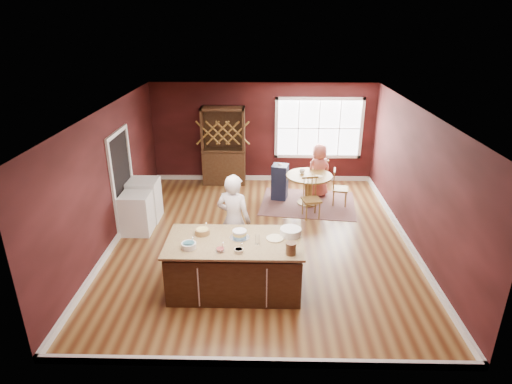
% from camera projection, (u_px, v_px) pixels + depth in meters
% --- Properties ---
extents(room_shell, '(7.00, 7.00, 7.00)m').
position_uv_depth(room_shell, '(262.00, 179.00, 8.37)').
color(room_shell, brown).
rests_on(room_shell, ground).
extents(window, '(2.36, 0.10, 1.66)m').
position_uv_depth(window, '(319.00, 128.00, 11.48)').
color(window, white).
rests_on(window, room_shell).
extents(doorway, '(0.08, 1.26, 2.13)m').
position_uv_depth(doorway, '(123.00, 182.00, 9.11)').
color(doorway, white).
rests_on(doorway, room_shell).
extents(kitchen_island, '(2.23, 1.17, 0.92)m').
position_uv_depth(kitchen_island, '(235.00, 266.00, 7.12)').
color(kitchen_island, '#331B0E').
rests_on(kitchen_island, ground).
extents(dining_table, '(1.11, 1.11, 0.75)m').
position_uv_depth(dining_table, '(309.00, 183.00, 10.36)').
color(dining_table, brown).
rests_on(dining_table, ground).
extents(baker, '(0.75, 0.61, 1.77)m').
position_uv_depth(baker, '(234.00, 221.00, 7.69)').
color(baker, silver).
rests_on(baker, ground).
extents(layer_cake, '(0.33, 0.33, 0.13)m').
position_uv_depth(layer_cake, '(240.00, 234.00, 7.01)').
color(layer_cake, white).
rests_on(layer_cake, kitchen_island).
extents(bowl_blue, '(0.24, 0.24, 0.09)m').
position_uv_depth(bowl_blue, '(189.00, 246.00, 6.71)').
color(bowl_blue, silver).
rests_on(bowl_blue, kitchen_island).
extents(bowl_yellow, '(0.25, 0.25, 0.09)m').
position_uv_depth(bowl_yellow, '(202.00, 232.00, 7.14)').
color(bowl_yellow, olive).
rests_on(bowl_yellow, kitchen_island).
extents(bowl_pink, '(0.15, 0.15, 0.05)m').
position_uv_depth(bowl_pink, '(220.00, 250.00, 6.62)').
color(bowl_pink, silver).
rests_on(bowl_pink, kitchen_island).
extents(bowl_olive, '(0.15, 0.15, 0.06)m').
position_uv_depth(bowl_olive, '(239.00, 250.00, 6.60)').
color(bowl_olive, silver).
rests_on(bowl_olive, kitchen_island).
extents(drinking_glass, '(0.08, 0.08, 0.16)m').
position_uv_depth(drinking_glass, '(257.00, 240.00, 6.81)').
color(drinking_glass, silver).
rests_on(drinking_glass, kitchen_island).
extents(dinner_plate, '(0.29, 0.29, 0.02)m').
position_uv_depth(dinner_plate, '(275.00, 238.00, 6.99)').
color(dinner_plate, beige).
rests_on(dinner_plate, kitchen_island).
extents(white_tub, '(0.35, 0.35, 0.12)m').
position_uv_depth(white_tub, '(291.00, 232.00, 7.10)').
color(white_tub, white).
rests_on(white_tub, kitchen_island).
extents(stoneware_crock, '(0.16, 0.16, 0.19)m').
position_uv_depth(stoneware_crock, '(291.00, 248.00, 6.52)').
color(stoneware_crock, '#48301F').
rests_on(stoneware_crock, kitchen_island).
extents(rug, '(2.47, 2.02, 0.01)m').
position_uv_depth(rug, '(308.00, 203.00, 10.57)').
color(rug, brown).
rests_on(rug, ground).
extents(chair_east, '(0.42, 0.44, 0.91)m').
position_uv_depth(chair_east, '(340.00, 187.00, 10.34)').
color(chair_east, brown).
rests_on(chair_east, ground).
extents(chair_south, '(0.47, 0.45, 0.95)m').
position_uv_depth(chair_south, '(312.00, 198.00, 9.69)').
color(chair_south, brown).
rests_on(chair_south, ground).
extents(chair_north, '(0.53, 0.52, 0.93)m').
position_uv_depth(chair_north, '(318.00, 176.00, 11.03)').
color(chair_north, brown).
rests_on(chair_north, ground).
extents(seated_woman, '(0.79, 0.67, 1.37)m').
position_uv_depth(seated_woman, '(319.00, 170.00, 10.79)').
color(seated_woman, '#BA584C').
rests_on(seated_woman, ground).
extents(high_chair, '(0.45, 0.45, 0.93)m').
position_uv_depth(high_chair, '(280.00, 181.00, 10.69)').
color(high_chair, '#1E213E').
rests_on(high_chair, ground).
extents(toddler, '(0.18, 0.14, 0.26)m').
position_uv_depth(toddler, '(278.00, 168.00, 10.60)').
color(toddler, '#8CA5BF').
rests_on(toddler, high_chair).
extents(table_plate, '(0.18, 0.18, 0.01)m').
position_uv_depth(table_plate, '(319.00, 176.00, 10.18)').
color(table_plate, beige).
rests_on(table_plate, dining_table).
extents(table_cup, '(0.13, 0.13, 0.10)m').
position_uv_depth(table_cup, '(302.00, 172.00, 10.37)').
color(table_cup, silver).
rests_on(table_cup, dining_table).
extents(hutch, '(1.15, 0.48, 2.10)m').
position_uv_depth(hutch, '(224.00, 146.00, 11.48)').
color(hutch, black).
rests_on(hutch, ground).
extents(washer, '(0.60, 0.58, 0.87)m').
position_uv_depth(washer, '(137.00, 213.00, 9.03)').
color(washer, silver).
rests_on(washer, ground).
extents(dryer, '(0.65, 0.63, 0.94)m').
position_uv_depth(dryer, '(145.00, 200.00, 9.61)').
color(dryer, white).
rests_on(dryer, ground).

